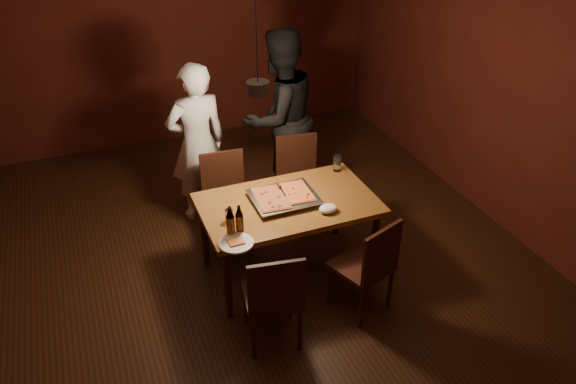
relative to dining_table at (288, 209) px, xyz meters
name	(u,v)px	position (x,y,z in m)	size (l,w,h in m)	color
room_shell	(259,129)	(-0.19, 0.16, 0.72)	(6.00, 6.00, 6.00)	#361A0E
dining_table	(288,209)	(0.00, 0.00, 0.00)	(1.50, 0.90, 0.75)	brown
chair_far_left	(225,190)	(-0.36, 0.73, -0.14)	(0.45, 0.45, 0.49)	#38190F
chair_far_right	(299,171)	(0.44, 0.81, -0.14)	(0.47, 0.47, 0.49)	#38190F
chair_near_left	(274,292)	(-0.43, -0.80, -0.14)	(0.48, 0.48, 0.49)	#38190F
chair_near_right	(370,260)	(0.41, -0.73, -0.14)	(0.54, 0.54, 0.49)	#38190F
pizza_tray	(284,198)	(-0.02, 0.03, 0.10)	(0.55, 0.45, 0.05)	silver
pizza_meat	(271,198)	(-0.15, 0.03, 0.13)	(0.25, 0.40, 0.02)	maroon
pizza_cheese	(297,192)	(0.10, 0.04, 0.13)	(0.23, 0.36, 0.02)	gold
spatula	(283,193)	(-0.03, 0.06, 0.14)	(0.09, 0.24, 0.04)	silver
beer_bottle_a	(230,221)	(-0.59, -0.27, 0.20)	(0.07, 0.07, 0.25)	black
beer_bottle_b	(239,219)	(-0.51, -0.26, 0.19)	(0.06, 0.06, 0.24)	black
water_glass_left	(229,216)	(-0.55, -0.09, 0.13)	(0.07, 0.07, 0.11)	silver
water_glass_right	(337,163)	(0.63, 0.34, 0.15)	(0.07, 0.07, 0.15)	silver
plate_slice	(236,243)	(-0.59, -0.41, 0.08)	(0.27, 0.27, 0.03)	white
napkin	(328,209)	(0.25, -0.27, 0.11)	(0.16, 0.12, 0.07)	white
diner_white	(197,144)	(-0.48, 1.21, 0.15)	(0.61, 0.40, 1.66)	white
diner_dark	(279,117)	(0.42, 1.29, 0.26)	(0.91, 0.71, 1.87)	black
pendant_lamp	(258,87)	(-0.19, 0.16, 1.08)	(0.18, 0.18, 1.10)	black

